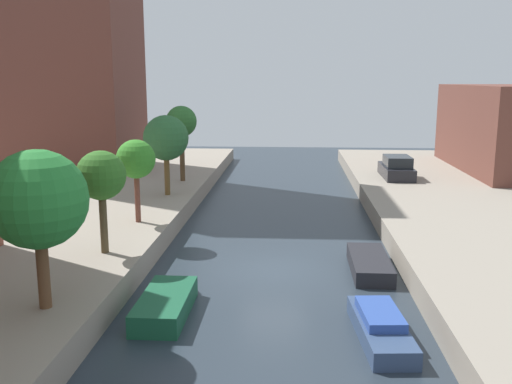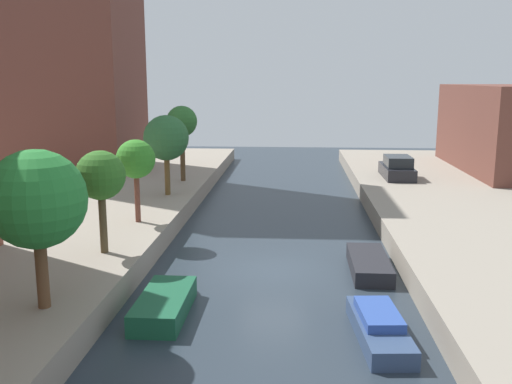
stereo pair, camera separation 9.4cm
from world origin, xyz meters
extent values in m
plane|color=#28333D|center=(0.00, 0.00, 0.00)|extent=(84.00, 84.00, 0.00)
cube|color=brown|center=(-16.00, 19.04, 13.06)|extent=(10.00, 8.37, 24.11)
cylinder|color=brown|center=(-6.53, -6.69, 2.13)|extent=(0.36, 0.36, 2.26)
sphere|color=#267B32|center=(-6.53, -6.69, 4.26)|extent=(2.86, 2.86, 2.86)
cylinder|color=#4E4029|center=(-6.53, -1.30, 2.19)|extent=(0.29, 0.29, 2.38)
sphere|color=#316C23|center=(-6.53, -1.30, 4.04)|extent=(1.89, 1.89, 1.89)
cylinder|color=brown|center=(-6.53, 3.53, 2.18)|extent=(0.25, 0.25, 2.35)
sphere|color=#348627|center=(-6.53, 3.53, 3.98)|extent=(1.81, 1.81, 1.81)
cylinder|color=brown|center=(-6.53, 9.89, 2.20)|extent=(0.31, 0.31, 2.40)
sphere|color=#2B6234|center=(-6.53, 9.89, 4.31)|extent=(2.59, 2.59, 2.59)
cylinder|color=#4F3B25|center=(-6.53, 14.49, 2.60)|extent=(0.32, 0.32, 3.20)
sphere|color=#2C662C|center=(-6.53, 14.49, 4.90)|extent=(2.01, 2.01, 2.01)
cube|color=black|center=(7.75, 16.78, 1.39)|extent=(1.88, 4.49, 0.79)
cube|color=#1E2328|center=(7.75, 16.45, 2.14)|extent=(1.65, 2.47, 0.71)
cube|color=#195638|center=(-3.42, -4.76, 0.35)|extent=(1.53, 3.71, 0.70)
cube|color=#33476B|center=(3.37, -6.04, 0.28)|extent=(1.62, 4.14, 0.56)
cube|color=#2D4C9E|center=(3.37, -5.83, 0.70)|extent=(1.28, 2.31, 0.28)
cube|color=#232328|center=(3.83, 0.02, 0.31)|extent=(1.50, 4.00, 0.62)
camera|label=1|loc=(0.70, -22.06, 7.64)|focal=39.92mm
camera|label=2|loc=(0.79, -22.05, 7.64)|focal=39.92mm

